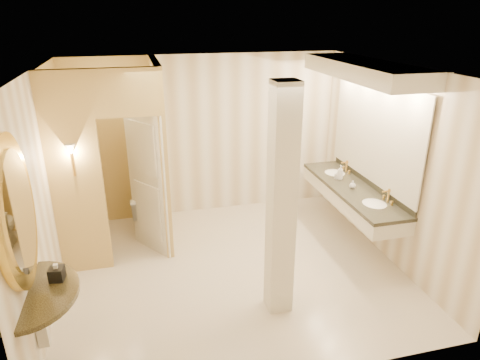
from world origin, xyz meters
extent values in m
plane|color=beige|center=(0.00, 0.00, 0.00)|extent=(4.50, 4.50, 0.00)
plane|color=white|center=(0.00, 0.00, 2.70)|extent=(4.50, 4.50, 0.00)
cube|color=#F0E5D0|center=(0.00, 2.00, 1.35)|extent=(4.50, 0.02, 2.70)
cube|color=#F0E5D0|center=(0.00, -2.00, 1.35)|extent=(4.50, 0.02, 2.70)
cube|color=#F0E5D0|center=(-2.25, 0.00, 1.35)|extent=(0.02, 4.00, 2.70)
cube|color=#F0E5D0|center=(2.25, 0.00, 1.35)|extent=(0.02, 4.00, 2.70)
cube|color=#EBC57B|center=(-0.80, 1.25, 1.35)|extent=(0.10, 1.50, 2.70)
cube|color=#EBC57B|center=(-1.93, 0.50, 1.35)|extent=(0.65, 0.10, 2.70)
cube|color=#EBC57B|center=(-1.20, 0.50, 2.40)|extent=(0.80, 0.10, 0.60)
cube|color=silver|center=(-1.03, 0.83, 1.05)|extent=(0.50, 0.68, 2.10)
cylinder|color=gold|center=(-1.93, 0.43, 1.55)|extent=(0.03, 0.03, 0.30)
cone|color=silver|center=(-1.93, 0.43, 1.75)|extent=(0.14, 0.14, 0.14)
cube|color=silver|center=(1.95, 0.40, 0.73)|extent=(0.60, 2.26, 0.24)
cube|color=black|center=(1.95, 0.40, 0.85)|extent=(0.64, 2.30, 0.05)
cube|color=black|center=(2.23, 0.40, 0.92)|extent=(0.03, 2.26, 0.10)
ellipsoid|color=white|center=(1.95, -0.21, 0.83)|extent=(0.40, 0.44, 0.15)
cylinder|color=gold|center=(2.15, -0.21, 0.96)|extent=(0.03, 0.03, 0.22)
ellipsoid|color=white|center=(1.95, 1.01, 0.83)|extent=(0.40, 0.44, 0.15)
cylinder|color=gold|center=(2.15, 1.01, 0.96)|extent=(0.03, 0.03, 0.22)
cube|color=white|center=(2.23, 0.40, 1.70)|extent=(0.03, 2.26, 1.40)
cube|color=silver|center=(1.95, 0.40, 2.59)|extent=(0.75, 2.46, 0.22)
cylinder|color=black|center=(-2.23, -1.21, 0.85)|extent=(1.10, 1.10, 0.05)
cube|color=silver|center=(-2.19, -1.21, 0.55)|extent=(0.10, 0.10, 0.60)
cylinder|color=gold|center=(-2.21, -1.21, 1.70)|extent=(0.07, 1.10, 1.10)
cylinder|color=white|center=(-2.17, -1.21, 1.70)|extent=(0.02, 0.88, 0.88)
cube|color=silver|center=(0.35, -0.90, 1.35)|extent=(0.27, 0.27, 2.70)
cube|color=black|center=(-2.00, -1.06, 0.94)|extent=(0.15, 0.15, 0.13)
imported|color=white|center=(-1.13, 1.37, 0.35)|extent=(0.41, 0.70, 0.70)
imported|color=beige|center=(1.86, 0.76, 0.94)|extent=(0.07, 0.07, 0.12)
imported|color=silver|center=(1.91, 0.35, 0.93)|extent=(0.10, 0.10, 0.12)
imported|color=#C6B28C|center=(1.90, 0.73, 0.99)|extent=(0.10, 0.10, 0.23)
camera|label=1|loc=(-1.12, -4.92, 3.33)|focal=32.00mm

